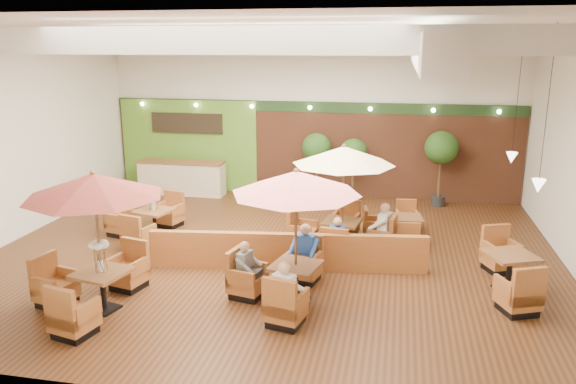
% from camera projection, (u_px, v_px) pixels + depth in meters
% --- Properties ---
extents(room, '(14.04, 14.00, 5.52)m').
position_uv_depth(room, '(292.00, 104.00, 14.22)').
color(room, '#381E0F').
rests_on(room, ground).
extents(service_counter, '(3.00, 0.75, 1.18)m').
position_uv_depth(service_counter, '(182.00, 178.00, 19.56)').
color(service_counter, beige).
rests_on(service_counter, ground).
extents(booth_divider, '(6.40, 1.03, 0.89)m').
position_uv_depth(booth_divider, '(287.00, 252.00, 12.97)').
color(booth_divider, brown).
rests_on(booth_divider, ground).
extents(table_0, '(2.75, 2.88, 2.83)m').
position_uv_depth(table_0, '(93.00, 213.00, 10.61)').
color(table_0, brown).
rests_on(table_0, ground).
extents(table_1, '(2.71, 2.83, 2.78)m').
position_uv_depth(table_1, '(292.00, 207.00, 11.00)').
color(table_1, brown).
rests_on(table_1, ground).
extents(table_2, '(2.76, 2.76, 2.75)m').
position_uv_depth(table_2, '(343.00, 179.00, 13.83)').
color(table_2, brown).
rests_on(table_2, ground).
extents(table_3, '(1.92, 2.77, 1.57)m').
position_uv_depth(table_3, '(146.00, 221.00, 15.20)').
color(table_3, brown).
rests_on(table_3, ground).
extents(table_4, '(1.23, 2.99, 1.05)m').
position_uv_depth(table_4, '(509.00, 273.00, 11.89)').
color(table_4, brown).
rests_on(table_4, ground).
extents(table_5, '(1.60, 2.34, 0.86)m').
position_uv_depth(table_5, '(397.00, 229.00, 14.95)').
color(table_5, brown).
rests_on(table_5, ground).
extents(topiary_0, '(0.98, 0.98, 2.27)m').
position_uv_depth(topiary_0, '(317.00, 150.00, 18.58)').
color(topiary_0, black).
rests_on(topiary_0, ground).
extents(topiary_1, '(0.91, 0.91, 2.12)m').
position_uv_depth(topiary_1, '(353.00, 155.00, 18.37)').
color(topiary_1, black).
rests_on(topiary_1, ground).
extents(topiary_2, '(1.05, 1.05, 2.45)m').
position_uv_depth(topiary_2, '(441.00, 151.00, 17.79)').
color(topiary_2, black).
rests_on(topiary_2, ground).
extents(diner_0, '(0.45, 0.42, 0.82)m').
position_uv_depth(diner_0, '(286.00, 287.00, 10.33)').
color(diner_0, white).
rests_on(diner_0, ground).
extents(diner_1, '(0.45, 0.39, 0.86)m').
position_uv_depth(diner_1, '(304.00, 248.00, 12.26)').
color(diner_1, '#2650A8').
rests_on(diner_1, ground).
extents(diner_2, '(0.35, 0.40, 0.75)m').
position_uv_depth(diner_2, '(247.00, 263.00, 11.50)').
color(diner_2, slate).
rests_on(diner_2, ground).
extents(diner_3, '(0.36, 0.29, 0.75)m').
position_uv_depth(diner_3, '(337.00, 236.00, 13.17)').
color(diner_3, '#2650A8').
rests_on(diner_3, ground).
extents(diner_4, '(0.42, 0.47, 0.86)m').
position_uv_depth(diner_4, '(382.00, 224.00, 13.92)').
color(diner_4, white).
rests_on(diner_4, ground).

